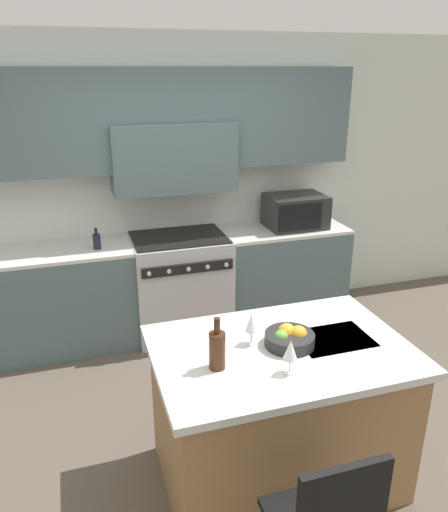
% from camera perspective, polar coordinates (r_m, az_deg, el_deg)
% --- Properties ---
extents(ground_plane, '(10.00, 10.00, 0.00)m').
position_cam_1_polar(ground_plane, '(3.62, 1.54, -20.72)').
color(ground_plane, brown).
extents(back_cabinetry, '(10.00, 0.46, 2.70)m').
position_cam_1_polar(back_cabinetry, '(4.66, -6.19, 10.69)').
color(back_cabinetry, silver).
rests_on(back_cabinetry, ground_plane).
extents(back_counter, '(3.30, 0.62, 0.93)m').
position_cam_1_polar(back_counter, '(4.75, -5.06, -3.25)').
color(back_counter, '#4C6066').
rests_on(back_counter, ground_plane).
extents(range_stove, '(0.88, 0.70, 0.95)m').
position_cam_1_polar(range_stove, '(4.73, -5.00, -3.24)').
color(range_stove, '#B7B7BC').
rests_on(range_stove, ground_plane).
extents(microwave, '(0.56, 0.43, 0.31)m').
position_cam_1_polar(microwave, '(4.90, 8.15, 5.11)').
color(microwave, black).
rests_on(microwave, back_counter).
extents(kitchen_island, '(1.45, 0.98, 0.92)m').
position_cam_1_polar(kitchen_island, '(3.13, 6.26, -17.46)').
color(kitchen_island, olive).
rests_on(kitchen_island, ground_plane).
extents(wine_bottle, '(0.09, 0.09, 0.29)m').
position_cam_1_polar(wine_bottle, '(2.63, -0.79, -10.60)').
color(wine_bottle, '#422314').
rests_on(wine_bottle, kitchen_island).
extents(wine_glass_near, '(0.08, 0.08, 0.19)m').
position_cam_1_polar(wine_glass_near, '(2.60, 7.60, -10.72)').
color(wine_glass_near, white).
rests_on(wine_glass_near, kitchen_island).
extents(wine_glass_far, '(0.08, 0.08, 0.19)m').
position_cam_1_polar(wine_glass_far, '(2.83, 3.18, -7.72)').
color(wine_glass_far, white).
rests_on(wine_glass_far, kitchen_island).
extents(fruit_bowl, '(0.28, 0.28, 0.11)m').
position_cam_1_polar(fruit_bowl, '(2.88, 7.52, -9.24)').
color(fruit_bowl, black).
rests_on(fruit_bowl, kitchen_island).
extents(oil_bottle_on_counter, '(0.07, 0.07, 0.19)m').
position_cam_1_polar(oil_bottle_on_counter, '(4.41, -14.34, 1.69)').
color(oil_bottle_on_counter, black).
rests_on(oil_bottle_on_counter, back_counter).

